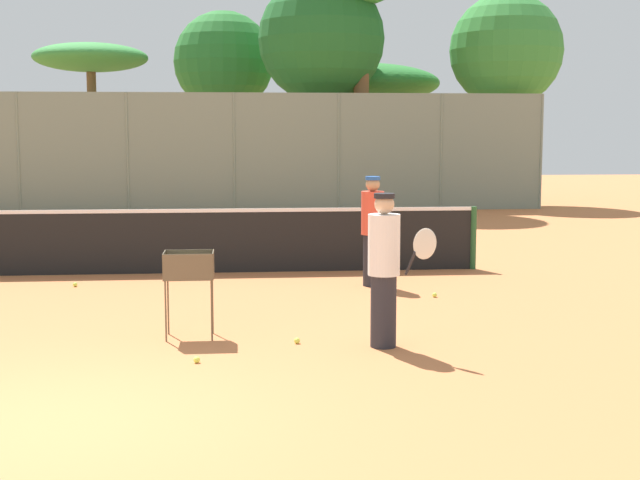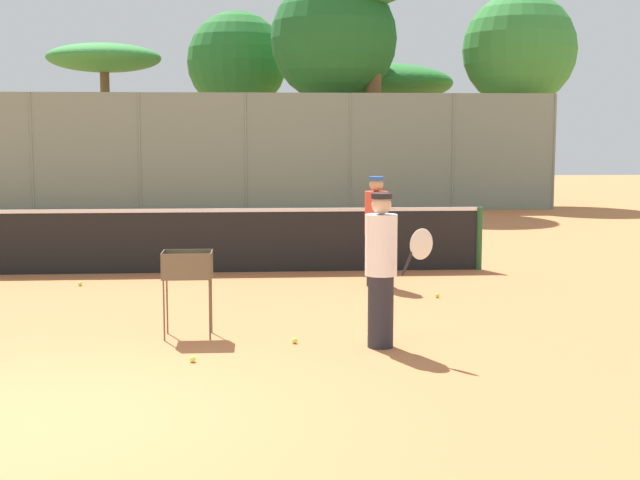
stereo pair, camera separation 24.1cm
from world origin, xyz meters
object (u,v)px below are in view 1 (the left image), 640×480
(tennis_net, at_px, (140,240))
(player_red_cap, at_px, (385,268))
(player_white_outfit, at_px, (372,229))
(ball_cart, at_px, (189,272))
(parked_car, at_px, (119,183))

(tennis_net, bearing_deg, player_red_cap, -59.24)
(player_white_outfit, xyz_separation_m, player_red_cap, (-0.46, -3.87, 0.01))
(ball_cart, xyz_separation_m, parked_car, (-3.30, 19.44, -0.09))
(parked_car, bearing_deg, player_red_cap, -74.88)
(tennis_net, distance_m, player_red_cap, 6.24)
(ball_cart, relative_size, parked_car, 0.23)
(tennis_net, distance_m, player_white_outfit, 3.95)
(player_red_cap, xyz_separation_m, ball_cart, (-2.13, 0.64, -0.12))
(parked_car, bearing_deg, player_white_outfit, -70.06)
(player_white_outfit, bearing_deg, ball_cart, 134.87)
(ball_cart, bearing_deg, parked_car, 99.63)
(player_white_outfit, relative_size, ball_cart, 1.69)
(player_white_outfit, distance_m, ball_cart, 4.14)
(tennis_net, xyz_separation_m, ball_cart, (1.06, -4.71, 0.19))
(tennis_net, xyz_separation_m, player_red_cap, (3.19, -5.35, 0.31))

